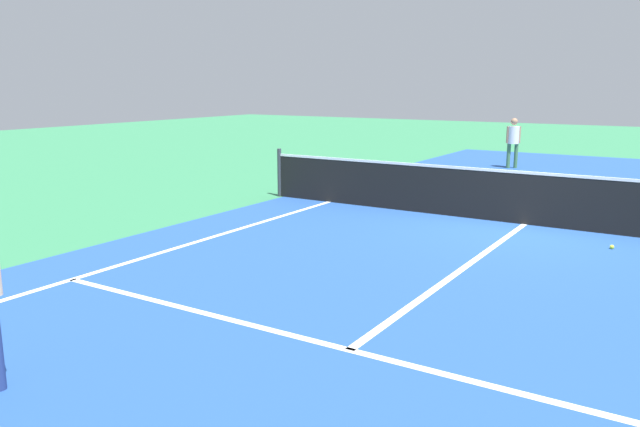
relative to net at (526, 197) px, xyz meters
name	(u,v)px	position (x,y,z in m)	size (l,w,h in m)	color
ground_plane	(525,224)	(0.00, 0.00, -0.49)	(60.00, 60.00, 0.00)	#337F51
court_surface_inbounds	(525,224)	(0.00, 0.00, -0.49)	(10.62, 24.40, 0.00)	#234C93
line_sideline_left	(101,271)	(-4.11, -5.95, -0.49)	(0.10, 11.89, 0.01)	white
line_service_near	(349,350)	(0.00, -6.40, -0.49)	(8.22, 0.10, 0.01)	white
line_center_service	(464,268)	(0.00, -3.20, -0.49)	(0.10, 6.40, 0.01)	white
net	(526,197)	(0.00, 0.00, 0.00)	(10.91, 0.09, 1.07)	#33383D
player_far	(513,138)	(-2.33, 7.61, 0.40)	(0.37, 0.32, 1.48)	#3F7247
tennis_ball_near_net	(612,247)	(1.57, -1.03, -0.46)	(0.07, 0.07, 0.07)	#CCE033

